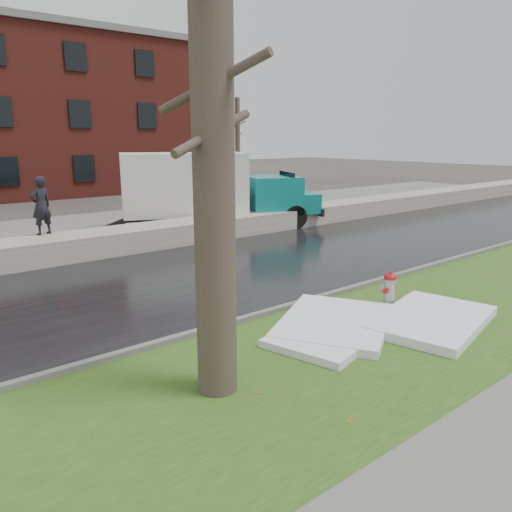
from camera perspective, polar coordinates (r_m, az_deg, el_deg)
ground at (r=10.37m, az=7.89°, el=-7.47°), size 120.00×120.00×0.00m
verge at (r=9.62m, az=13.41°, el=-9.29°), size 60.00×4.50×0.04m
road at (r=13.65m, az=-6.04°, el=-2.18°), size 60.00×7.00×0.03m
parking_lot at (r=21.12m, az=-18.83°, el=2.75°), size 60.00×9.00×0.03m
curb at (r=11.00m, az=4.08°, el=-5.73°), size 60.00×0.15×0.14m
snowbank at (r=17.15m, az=-13.81°, el=1.97°), size 60.00×1.60×0.75m
brick_building at (r=37.69m, az=-25.99°, el=14.17°), size 26.00×12.00×10.00m
bg_tree_right at (r=38.32m, az=-2.11°, el=12.94°), size 1.40×1.62×6.50m
fire_hydrant at (r=11.19m, az=14.99°, el=-3.66°), size 0.40×0.35×0.82m
tree at (r=6.77m, az=-4.94°, el=13.23°), size 1.47×1.72×7.19m
box_truck at (r=20.30m, az=-5.47°, el=7.60°), size 9.03×5.09×3.07m
worker at (r=16.58m, az=-23.36°, el=5.30°), size 0.75×0.60×1.78m
snow_patch_near at (r=10.03m, az=9.02°, el=-7.50°), size 3.25×3.04×0.16m
snow_patch_far at (r=9.45m, az=8.22°, el=-8.89°), size 2.53×2.09×0.14m
snow_patch_side at (r=10.61m, az=19.42°, el=-6.89°), size 3.13×2.38×0.18m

